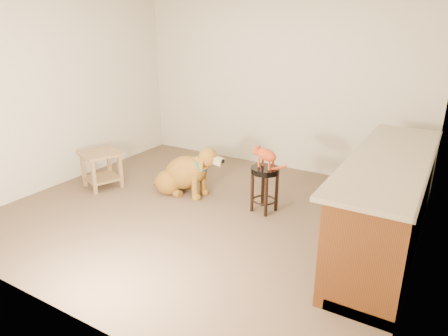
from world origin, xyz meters
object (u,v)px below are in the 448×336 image
Objects in this scene: padded_stool at (265,180)px; side_table at (101,164)px; wood_stool at (398,169)px; golden_retriever at (185,174)px; tabby_kitten at (265,155)px.

padded_stool is 2.26m from side_table.
golden_retriever is (-2.39, -1.32, -0.09)m from wood_stool.
padded_stool is 1.81m from wood_stool.
golden_retriever is 1.19m from tabby_kitten.
side_table is at bearing -153.67° from wood_stool.
golden_retriever is at bearing -151.07° from wood_stool.
tabby_kitten is (-1.28, -1.28, 0.33)m from wood_stool.
tabby_kitten is (1.11, 0.04, 0.43)m from golden_retriever.
padded_stool is at bearing 11.27° from side_table.
padded_stool is at bearing -5.72° from tabby_kitten.
padded_stool is 1.13m from golden_retriever.
golden_retriever is (-1.12, -0.04, -0.12)m from padded_stool.
golden_retriever reaches higher than padded_stool.
golden_retriever is at bearing -165.40° from tabby_kitten.
side_table is (-2.22, -0.44, -0.06)m from padded_stool.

